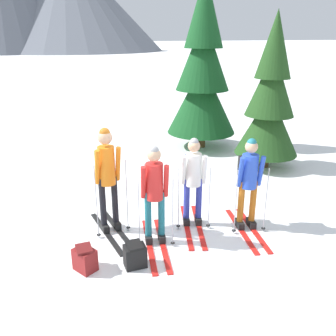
# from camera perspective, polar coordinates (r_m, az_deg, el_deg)

# --- Properties ---
(ground_plane) EXTENTS (400.00, 400.00, 0.00)m
(ground_plane) POSITION_cam_1_polar(r_m,az_deg,el_deg) (6.58, -0.74, -9.77)
(ground_plane) COLOR white
(skier_in_orange) EXTENTS (0.61, 1.62, 1.87)m
(skier_in_orange) POSITION_cam_1_polar(r_m,az_deg,el_deg) (6.24, -9.55, -0.84)
(skier_in_orange) COLOR black
(skier_in_orange) RESTS_ON ground
(skier_in_red) EXTENTS (0.68, 1.71, 1.69)m
(skier_in_red) POSITION_cam_1_polar(r_m,az_deg,el_deg) (5.83, -2.15, -3.46)
(skier_in_red) COLOR red
(skier_in_red) RESTS_ON ground
(skier_in_white) EXTENTS (0.81, 1.63, 1.64)m
(skier_in_white) POSITION_cam_1_polar(r_m,az_deg,el_deg) (6.43, 3.96, -1.49)
(skier_in_white) COLOR red
(skier_in_white) RESTS_ON ground
(skier_in_blue) EXTENTS (0.67, 1.62, 1.67)m
(skier_in_blue) POSITION_cam_1_polar(r_m,az_deg,el_deg) (6.43, 12.51, -1.73)
(skier_in_blue) COLOR red
(skier_in_blue) RESTS_ON ground
(pine_tree_near) EXTENTS (1.60, 1.60, 3.86)m
(pine_tree_near) POSITION_cam_1_polar(r_m,az_deg,el_deg) (9.55, 15.71, 10.29)
(pine_tree_near) COLOR #51381E
(pine_tree_near) RESTS_ON ground
(pine_tree_mid) EXTENTS (2.05, 2.05, 4.95)m
(pine_tree_mid) POSITION_cam_1_polar(r_m,az_deg,el_deg) (10.98, 5.45, 14.74)
(pine_tree_mid) COLOR #51381E
(pine_tree_mid) RESTS_ON ground
(backpack_on_snow_front) EXTENTS (0.33, 0.28, 0.38)m
(backpack_on_snow_front) POSITION_cam_1_polar(r_m,az_deg,el_deg) (5.60, -5.19, -13.46)
(backpack_on_snow_front) COLOR black
(backpack_on_snow_front) RESTS_ON ground
(backpack_on_snow_beside) EXTENTS (0.36, 0.40, 0.38)m
(backpack_on_snow_beside) POSITION_cam_1_polar(r_m,az_deg,el_deg) (5.64, -12.90, -13.70)
(backpack_on_snow_beside) COLOR maroon
(backpack_on_snow_beside) RESTS_ON ground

